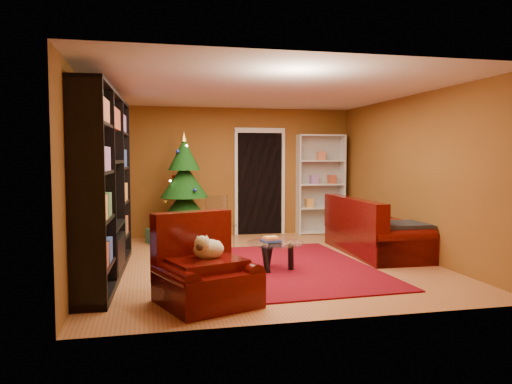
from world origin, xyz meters
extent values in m
cube|color=#AE6737|center=(0.00, 0.00, -0.03)|extent=(5.00, 5.50, 0.05)
cube|color=silver|center=(0.00, 0.00, 2.62)|extent=(5.00, 5.50, 0.05)
cube|color=brown|center=(0.00, 2.77, 1.30)|extent=(5.00, 0.05, 2.60)
cube|color=brown|center=(-2.52, 0.00, 1.30)|extent=(0.05, 5.50, 2.60)
cube|color=brown|center=(2.52, 0.00, 1.30)|extent=(0.05, 5.50, 2.60)
cube|color=maroon|center=(-0.01, -0.42, 0.01)|extent=(3.04, 3.50, 0.02)
cube|color=teal|center=(-1.55, 2.12, 0.13)|extent=(0.35, 0.35, 0.26)
cube|color=#1C5E22|center=(-0.90, 1.99, 0.14)|extent=(0.30, 0.30, 0.27)
cube|color=maroon|center=(-0.93, 2.39, 0.11)|extent=(0.26, 0.26, 0.21)
camera|label=1|loc=(-1.72, -7.30, 1.61)|focal=35.00mm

